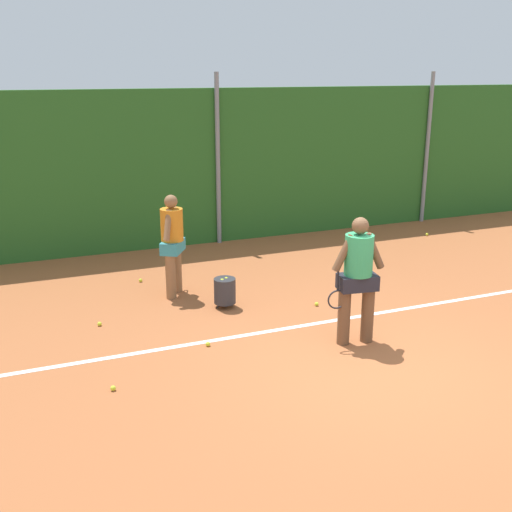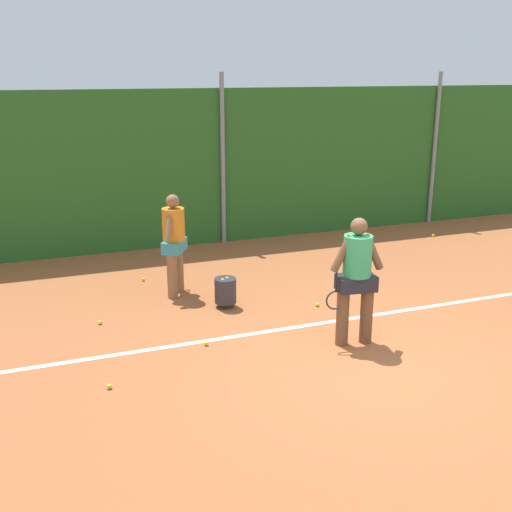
% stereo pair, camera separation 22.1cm
% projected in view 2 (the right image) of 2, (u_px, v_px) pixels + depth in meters
% --- Properties ---
extents(ground_plane, '(29.59, 29.59, 0.00)m').
position_uv_depth(ground_plane, '(309.00, 313.00, 9.89)').
color(ground_plane, '#A85B33').
extents(hedge_fence_backdrop, '(19.23, 0.25, 3.40)m').
position_uv_depth(hedge_fence_backdrop, '(221.00, 167.00, 13.64)').
color(hedge_fence_backdrop, '#286023').
rests_on(hedge_fence_backdrop, ground_plane).
extents(fence_post_center, '(0.10, 0.10, 3.74)m').
position_uv_depth(fence_post_center, '(223.00, 160.00, 13.43)').
color(fence_post_center, gray).
rests_on(fence_post_center, ground_plane).
extents(fence_post_right, '(0.10, 0.10, 3.74)m').
position_uv_depth(fence_post_right, '(434.00, 149.00, 15.29)').
color(fence_post_right, gray).
rests_on(fence_post_right, ground_plane).
extents(court_baseline_paint, '(14.05, 0.10, 0.01)m').
position_uv_depth(court_baseline_paint, '(321.00, 323.00, 9.50)').
color(court_baseline_paint, white).
rests_on(court_baseline_paint, ground_plane).
extents(player_foreground_near, '(0.85, 0.40, 1.85)m').
position_uv_depth(player_foreground_near, '(356.00, 275.00, 8.52)').
color(player_foreground_near, brown).
rests_on(player_foreground_near, ground_plane).
extents(player_midcourt, '(0.53, 0.74, 1.78)m').
position_uv_depth(player_midcourt, '(174.00, 239.00, 10.46)').
color(player_midcourt, '#8C603D').
rests_on(player_midcourt, ground_plane).
extents(ball_hopper, '(0.36, 0.36, 0.51)m').
position_uv_depth(ball_hopper, '(225.00, 290.00, 10.08)').
color(ball_hopper, '#2D2D33').
rests_on(ball_hopper, ground_plane).
extents(tennis_ball_1, '(0.07, 0.07, 0.07)m').
position_uv_depth(tennis_ball_1, '(143.00, 279.00, 11.40)').
color(tennis_ball_1, '#CCDB33').
rests_on(tennis_ball_1, ground_plane).
extents(tennis_ball_2, '(0.07, 0.07, 0.07)m').
position_uv_depth(tennis_ball_2, '(433.00, 235.00, 14.41)').
color(tennis_ball_2, '#CCDB33').
rests_on(tennis_ball_2, ground_plane).
extents(tennis_ball_3, '(0.07, 0.07, 0.07)m').
position_uv_depth(tennis_ball_3, '(100.00, 322.00, 9.46)').
color(tennis_ball_3, '#CCDB33').
rests_on(tennis_ball_3, ground_plane).
extents(tennis_ball_5, '(0.07, 0.07, 0.07)m').
position_uv_depth(tennis_ball_5, '(109.00, 386.00, 7.55)').
color(tennis_ball_5, '#CCDB33').
rests_on(tennis_ball_5, ground_plane).
extents(tennis_ball_6, '(0.07, 0.07, 0.07)m').
position_uv_depth(tennis_ball_6, '(206.00, 344.00, 8.73)').
color(tennis_ball_6, '#CCDB33').
rests_on(tennis_ball_6, ground_plane).
extents(tennis_ball_9, '(0.07, 0.07, 0.07)m').
position_uv_depth(tennis_ball_9, '(317.00, 305.00, 10.18)').
color(tennis_ball_9, '#CCDB33').
rests_on(tennis_ball_9, ground_plane).
extents(tennis_ball_10, '(0.07, 0.07, 0.07)m').
position_uv_depth(tennis_ball_10, '(358.00, 259.00, 12.63)').
color(tennis_ball_10, '#CCDB33').
rests_on(tennis_ball_10, ground_plane).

